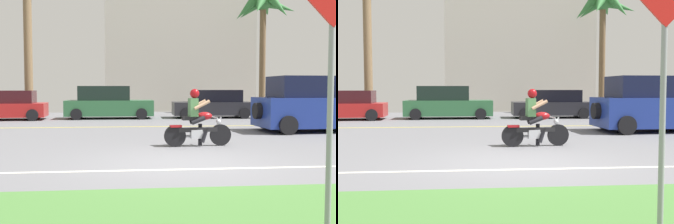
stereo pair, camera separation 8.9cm
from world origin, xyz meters
TOP-DOWN VIEW (x-y plane):
  - ground at (0.00, 3.00)m, footprint 56.00×30.00m
  - lane_line_near at (0.00, -0.60)m, footprint 50.40×0.12m
  - lane_line_far at (0.00, 8.02)m, footprint 50.40×0.12m
  - motorcyclist at (0.72, 2.42)m, footprint 1.83×0.60m
  - suv_nearby at (5.64, 5.74)m, footprint 4.57×2.31m
  - parked_car_0 at (-6.96, 12.20)m, footprint 3.81×2.12m
  - parked_car_1 at (-2.14, 12.64)m, footprint 4.44×1.90m
  - parked_car_2 at (3.38, 12.69)m, footprint 4.21×1.99m
  - palm_tree_2 at (7.15, 16.06)m, footprint 3.97×3.83m
  - street_sign at (0.91, -4.22)m, footprint 0.62×0.06m
  - building_far at (2.54, 21.00)m, footprint 10.36×4.00m

SIDE VIEW (x-z plane):
  - ground at x=0.00m, z-range -0.04..0.00m
  - lane_line_near at x=0.00m, z-range 0.00..0.01m
  - lane_line_far at x=0.00m, z-range 0.00..0.01m
  - motorcyclist at x=0.72m, z-range -0.12..1.41m
  - parked_car_0 at x=-6.96m, z-range -0.04..1.40m
  - parked_car_2 at x=3.38m, z-range -0.04..1.42m
  - parked_car_1 at x=-2.14m, z-range -0.06..1.60m
  - suv_nearby at x=5.64m, z-range -0.03..1.94m
  - street_sign at x=0.91m, z-range 0.29..3.05m
  - building_far at x=2.54m, z-range 0.00..8.40m
  - palm_tree_2 at x=7.15m, z-range 2.44..10.01m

